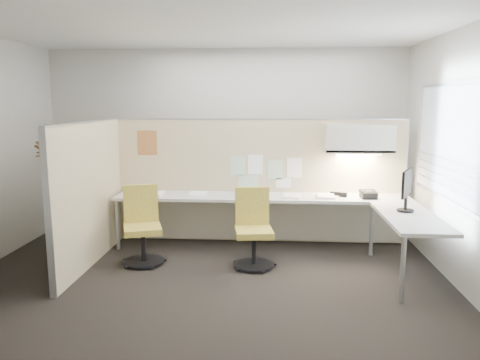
# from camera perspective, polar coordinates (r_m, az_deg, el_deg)

# --- Properties ---
(floor) EXTENTS (5.50, 4.50, 0.01)m
(floor) POSITION_cam_1_polar(r_m,az_deg,el_deg) (5.45, -4.17, -12.11)
(floor) COLOR black
(floor) RESTS_ON ground
(ceiling) EXTENTS (5.50, 4.50, 0.01)m
(ceiling) POSITION_cam_1_polar(r_m,az_deg,el_deg) (5.13, -4.57, 18.52)
(ceiling) COLOR white
(ceiling) RESTS_ON wall_back
(wall_back) EXTENTS (5.50, 0.02, 2.80)m
(wall_back) POSITION_cam_1_polar(r_m,az_deg,el_deg) (7.32, -1.83, 4.81)
(wall_back) COLOR beige
(wall_back) RESTS_ON ground
(wall_front) EXTENTS (5.50, 0.02, 2.80)m
(wall_front) POSITION_cam_1_polar(r_m,az_deg,el_deg) (2.92, -10.69, -2.52)
(wall_front) COLOR beige
(wall_front) RESTS_ON ground
(wall_right) EXTENTS (0.02, 4.50, 2.80)m
(wall_right) POSITION_cam_1_polar(r_m,az_deg,el_deg) (5.44, 25.71, 2.23)
(wall_right) COLOR beige
(wall_right) RESTS_ON ground
(window_pane) EXTENTS (0.01, 2.80, 1.30)m
(window_pane) POSITION_cam_1_polar(r_m,az_deg,el_deg) (5.41, 25.58, 3.82)
(window_pane) COLOR #939FAB
(window_pane) RESTS_ON wall_right
(partition_back) EXTENTS (4.10, 0.06, 1.75)m
(partition_back) POSITION_cam_1_polar(r_m,az_deg,el_deg) (6.71, 2.31, -0.14)
(partition_back) COLOR #CCBA8D
(partition_back) RESTS_ON floor
(partition_left) EXTENTS (0.06, 2.20, 1.75)m
(partition_left) POSITION_cam_1_polar(r_m,az_deg,el_deg) (6.05, -17.81, -1.66)
(partition_left) COLOR #CCBA8D
(partition_left) RESTS_ON floor
(desk) EXTENTS (4.00, 2.07, 0.73)m
(desk) POSITION_cam_1_polar(r_m,az_deg,el_deg) (6.30, 5.64, -3.36)
(desk) COLOR beige
(desk) RESTS_ON floor
(overhead_bin) EXTENTS (0.90, 0.36, 0.38)m
(overhead_bin) POSITION_cam_1_polar(r_m,az_deg,el_deg) (6.52, 14.28, 4.92)
(overhead_bin) COLOR beige
(overhead_bin) RESTS_ON partition_back
(task_light_strip) EXTENTS (0.60, 0.06, 0.02)m
(task_light_strip) POSITION_cam_1_polar(r_m,az_deg,el_deg) (6.54, 14.20, 3.09)
(task_light_strip) COLOR #FFEABF
(task_light_strip) RESTS_ON overhead_bin
(pinned_papers) EXTENTS (1.01, 0.00, 0.47)m
(pinned_papers) POSITION_cam_1_polar(r_m,az_deg,el_deg) (6.65, 3.00, 1.14)
(pinned_papers) COLOR #8CBF8C
(pinned_papers) RESTS_ON partition_back
(poster) EXTENTS (0.28, 0.00, 0.35)m
(poster) POSITION_cam_1_polar(r_m,az_deg,el_deg) (6.84, -11.23, 4.47)
(poster) COLOR orange
(poster) RESTS_ON partition_back
(chair_left) EXTENTS (0.57, 0.58, 0.96)m
(chair_left) POSITION_cam_1_polar(r_m,az_deg,el_deg) (5.99, -11.83, -5.71)
(chair_left) COLOR black
(chair_left) RESTS_ON floor
(chair_right) EXTENTS (0.50, 0.52, 0.94)m
(chair_right) POSITION_cam_1_polar(r_m,az_deg,el_deg) (5.76, 1.63, -6.19)
(chair_right) COLOR black
(chair_right) RESTS_ON floor
(monitor) EXTENTS (0.23, 0.43, 0.49)m
(monitor) POSITION_cam_1_polar(r_m,az_deg,el_deg) (5.77, 19.64, -0.89)
(monitor) COLOR black
(monitor) RESTS_ON desk
(phone) EXTENTS (0.23, 0.21, 0.12)m
(phone) POSITION_cam_1_polar(r_m,az_deg,el_deg) (6.45, 15.35, -1.71)
(phone) COLOR black
(phone) RESTS_ON desk
(stapler) EXTENTS (0.15, 0.07, 0.05)m
(stapler) POSITION_cam_1_polar(r_m,az_deg,el_deg) (6.55, 11.53, -1.63)
(stapler) COLOR black
(stapler) RESTS_ON desk
(tape_dispenser) EXTENTS (0.11, 0.09, 0.06)m
(tape_dispenser) POSITION_cam_1_polar(r_m,az_deg,el_deg) (6.46, 12.48, -1.77)
(tape_dispenser) COLOR black
(tape_dispenser) RESTS_ON desk
(coat_hook) EXTENTS (0.18, 0.42, 1.26)m
(coat_hook) POSITION_cam_1_polar(r_m,az_deg,el_deg) (5.19, -22.59, 2.46)
(coat_hook) COLOR silver
(coat_hook) RESTS_ON partition_left
(paper_stack_0) EXTENTS (0.23, 0.30, 0.03)m
(paper_stack_0) POSITION_cam_1_polar(r_m,az_deg,el_deg) (6.56, -10.45, -1.66)
(paper_stack_0) COLOR white
(paper_stack_0) RESTS_ON desk
(paper_stack_1) EXTENTS (0.24, 0.31, 0.02)m
(paper_stack_1) POSITION_cam_1_polar(r_m,az_deg,el_deg) (6.53, -5.14, -1.65)
(paper_stack_1) COLOR white
(paper_stack_1) RESTS_ON desk
(paper_stack_2) EXTENTS (0.24, 0.31, 0.05)m
(paper_stack_2) POSITION_cam_1_polar(r_m,az_deg,el_deg) (6.35, 0.47, -1.81)
(paper_stack_2) COLOR white
(paper_stack_2) RESTS_ON desk
(paper_stack_3) EXTENTS (0.28, 0.33, 0.02)m
(paper_stack_3) POSITION_cam_1_polar(r_m,az_deg,el_deg) (6.40, 6.29, -1.91)
(paper_stack_3) COLOR white
(paper_stack_3) RESTS_ON desk
(paper_stack_4) EXTENTS (0.24, 0.31, 0.03)m
(paper_stack_4) POSITION_cam_1_polar(r_m,az_deg,el_deg) (6.40, 10.40, -1.96)
(paper_stack_4) COLOR white
(paper_stack_4) RESTS_ON desk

